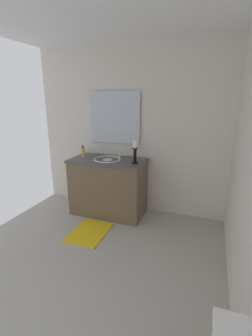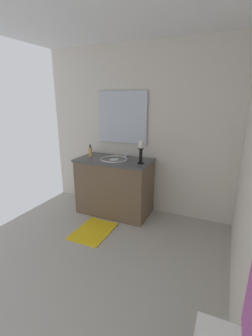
% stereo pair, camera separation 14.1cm
% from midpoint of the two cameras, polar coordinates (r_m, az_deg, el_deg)
% --- Properties ---
extents(floor, '(3.18, 2.94, 0.02)m').
position_cam_midpoint_polar(floor, '(2.69, -13.20, -23.13)').
color(floor, '#B2ADA3').
rests_on(floor, ground).
extents(wall_left, '(0.04, 2.94, 2.45)m').
position_cam_midpoint_polar(wall_left, '(3.53, -0.33, 9.00)').
color(wall_left, silver).
rests_on(wall_left, ground).
extents(vanity_cabinet, '(0.58, 1.11, 0.85)m').
position_cam_midpoint_polar(vanity_cabinet, '(3.52, -5.52, -4.58)').
color(vanity_cabinet, brown).
rests_on(vanity_cabinet, ground).
extents(sink_basin, '(0.40, 0.40, 0.24)m').
position_cam_midpoint_polar(sink_basin, '(3.40, -5.68, 1.44)').
color(sink_basin, white).
rests_on(sink_basin, vanity_cabinet).
extents(mirror, '(0.02, 0.79, 0.76)m').
position_cam_midpoint_polar(mirror, '(3.55, -3.99, 12.26)').
color(mirror, silver).
extents(candle_holder_tall, '(0.09, 0.09, 0.31)m').
position_cam_midpoint_polar(candle_holder_tall, '(3.14, 0.95, 4.10)').
color(candle_holder_tall, black).
rests_on(candle_holder_tall, vanity_cabinet).
extents(soap_bottle, '(0.06, 0.06, 0.18)m').
position_cam_midpoint_polar(soap_bottle, '(3.59, -11.61, 3.82)').
color(soap_bottle, '#E5B259').
rests_on(soap_bottle, vanity_cabinet).
extents(bath_mat, '(0.60, 0.44, 0.02)m').
position_cam_midpoint_polar(bath_mat, '(3.22, -10.25, -15.29)').
color(bath_mat, yellow).
rests_on(bath_mat, ground).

